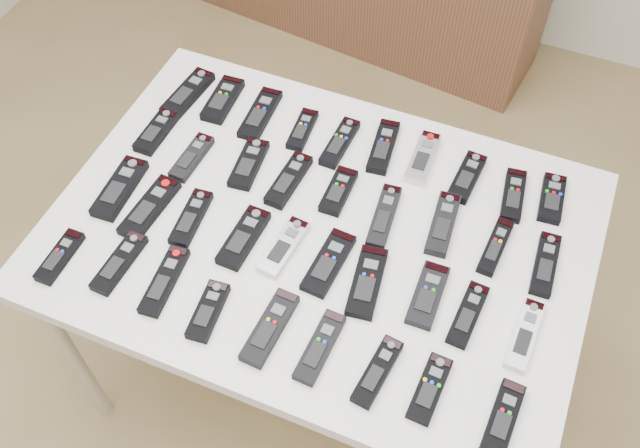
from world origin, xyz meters
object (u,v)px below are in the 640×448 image
at_px(remote_17, 495,247).
at_px(remote_26, 428,295).
at_px(remote_34, 320,347).
at_px(remote_16, 443,224).
at_px(remote_0, 188,93).
at_px(remote_9, 552,198).
at_px(remote_14, 338,191).
at_px(remote_37, 503,418).
at_px(remote_23, 284,247).
at_px(remote_15, 384,217).
at_px(remote_29, 60,257).
at_px(remote_32, 208,311).
at_px(remote_2, 260,114).
at_px(remote_25, 367,282).
at_px(remote_5, 383,147).
at_px(remote_21, 191,218).
at_px(remote_3, 302,130).
at_px(remote_7, 467,177).
at_px(remote_22, 244,238).
at_px(remote_18, 545,264).
at_px(remote_33, 270,328).
at_px(remote_35, 377,372).
at_px(remote_1, 223,100).
at_px(remote_12, 249,164).
at_px(remote_27, 468,315).
at_px(remote_31, 164,281).
at_px(remote_4, 340,143).
at_px(remote_8, 513,195).
at_px(remote_36, 430,389).
at_px(remote_10, 156,132).
at_px(remote_19, 120,188).
at_px(remote_24, 329,263).
at_px(remote_6, 423,158).
at_px(remote_11, 192,157).
at_px(remote_30, 119,263).

height_order(remote_17, remote_26, same).
bearing_deg(remote_34, remote_16, 72.75).
bearing_deg(remote_0, remote_9, 6.41).
height_order(remote_14, remote_37, same).
xyz_separation_m(remote_23, remote_37, (0.56, -0.21, 0.00)).
relative_size(remote_15, remote_29, 1.26).
relative_size(remote_26, remote_32, 1.14).
bearing_deg(remote_2, remote_25, -43.81).
xyz_separation_m(remote_5, remote_21, (-0.34, -0.39, -0.00)).
height_order(remote_3, remote_7, remote_7).
bearing_deg(remote_5, remote_22, -124.29).
relative_size(remote_18, remote_33, 0.93).
distance_m(remote_5, remote_17, 0.39).
bearing_deg(remote_32, remote_16, 40.68).
height_order(remote_5, remote_35, same).
distance_m(remote_18, remote_33, 0.64).
bearing_deg(remote_23, remote_1, 138.41).
height_order(remote_3, remote_22, remote_22).
height_order(remote_12, remote_27, same).
bearing_deg(remote_25, remote_31, -165.90).
bearing_deg(remote_4, remote_7, 4.27).
bearing_deg(remote_15, remote_8, 28.77).
height_order(remote_5, remote_36, remote_5).
distance_m(remote_5, remote_10, 0.59).
relative_size(remote_19, remote_24, 1.06).
distance_m(remote_15, remote_24, 0.18).
bearing_deg(remote_15, remote_14, 160.49).
bearing_deg(remote_12, remote_35, -45.65).
bearing_deg(remote_21, remote_9, 21.06).
height_order(remote_8, remote_37, remote_37).
xyz_separation_m(remote_9, remote_34, (-0.37, -0.58, 0.00)).
relative_size(remote_4, remote_33, 0.91).
distance_m(remote_2, remote_5, 0.34).
relative_size(remote_17, remote_32, 1.12).
height_order(remote_29, remote_34, same).
bearing_deg(remote_4, remote_8, 2.33).
distance_m(remote_14, remote_36, 0.54).
height_order(remote_17, remote_27, remote_17).
relative_size(remote_15, remote_22, 1.07).
relative_size(remote_18, remote_22, 1.00).
distance_m(remote_7, remote_23, 0.49).
bearing_deg(remote_29, remote_0, 88.00).
distance_m(remote_6, remote_27, 0.45).
distance_m(remote_3, remote_11, 0.29).
bearing_deg(remote_3, remote_23, -77.51).
distance_m(remote_7, remote_33, 0.63).
xyz_separation_m(remote_22, remote_23, (0.10, 0.01, -0.00)).
xyz_separation_m(remote_15, remote_30, (-0.51, -0.35, -0.00)).
distance_m(remote_11, remote_19, 0.19).
height_order(remote_1, remote_17, remote_1).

